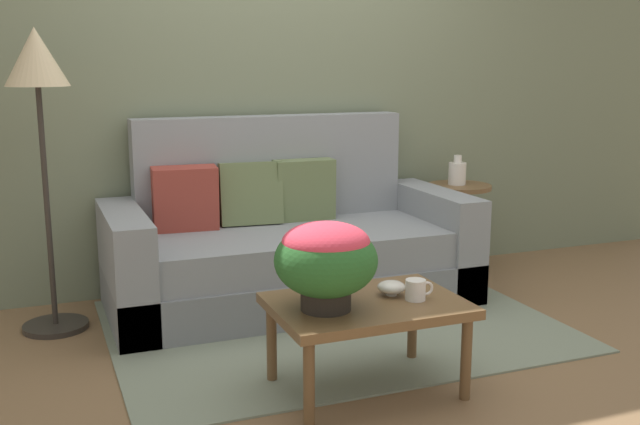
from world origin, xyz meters
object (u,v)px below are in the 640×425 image
couch (286,247)px  side_table (458,212)px  coffee_table (367,312)px  snack_bowl (391,287)px  floor_lamp (38,91)px  table_vase (457,173)px  coffee_mug (416,290)px  potted_plant (326,258)px

couch → side_table: (1.30, 0.15, 0.09)m
coffee_table → snack_bowl: bearing=14.8°
couch → snack_bowl: bearing=-87.7°
coffee_table → snack_bowl: (0.14, 0.04, 0.09)m
floor_lamp → table_vase: 2.69m
side_table → snack_bowl: side_table is taller
coffee_mug → snack_bowl: size_ratio=1.05×
potted_plant → coffee_mug: 0.45m
potted_plant → snack_bowl: size_ratio=3.44×
couch → table_vase: size_ratio=10.66×
coffee_mug → side_table: bearing=52.8°
side_table → potted_plant: potted_plant is taller
floor_lamp → snack_bowl: size_ratio=12.77×
snack_bowl → table_vase: table_vase is taller
potted_plant → snack_bowl: 0.40m
snack_bowl → table_vase: (1.23, 1.46, 0.25)m
floor_lamp → coffee_table: bearing=-46.6°
coffee_mug → potted_plant: bearing=176.5°
couch → snack_bowl: size_ratio=17.01×
coffee_mug → table_vase: (1.16, 1.56, 0.24)m
couch → floor_lamp: (-1.34, -0.01, 0.95)m
snack_bowl → table_vase: bearing=49.8°
coffee_table → floor_lamp: floor_lamp is taller
coffee_mug → snack_bowl: 0.12m
snack_bowl → table_vase: 1.92m
coffee_table → couch: bearing=86.4°
coffee_mug → floor_lamp: bearing=136.5°
coffee_mug → table_vase: size_ratio=0.66×
side_table → snack_bowl: 1.91m
snack_bowl → couch: bearing=92.3°
floor_lamp → coffee_mug: (1.46, -1.39, -0.83)m
coffee_table → potted_plant: (-0.21, -0.04, 0.27)m
couch → side_table: 1.31m
side_table → couch: bearing=-173.3°
floor_lamp → potted_plant: bearing=-52.5°
couch → table_vase: (1.28, 0.16, 0.36)m
couch → coffee_table: 1.33m
table_vase → potted_plant: bearing=-135.8°
side_table → table_vase: (-0.01, 0.01, 0.27)m
couch → coffee_mug: size_ratio=16.17×
side_table → potted_plant: size_ratio=1.42×
side_table → snack_bowl: bearing=-130.6°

